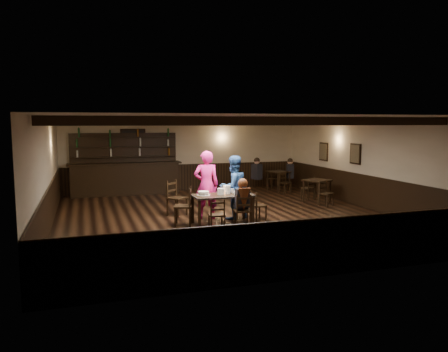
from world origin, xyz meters
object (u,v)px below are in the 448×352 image
object	(u,v)px
chair_near_left	(217,213)
man_blue	(233,187)
cake	(203,194)
chair_near_right	(243,209)
dining_table	(223,198)
bar_counter	(125,174)
woman_pink	(206,185)

from	to	relation	value
chair_near_left	man_blue	xyz separation A→B (m)	(0.83, 1.24, 0.39)
cake	man_blue	bearing A→B (deg)	24.46
chair_near_right	cake	size ratio (longest dim) A/B	2.47
dining_table	bar_counter	bearing A→B (deg)	109.22
chair_near_left	woman_pink	world-z (taller)	woman_pink
woman_pink	cake	xyz separation A→B (m)	(-0.26, -0.67, -0.12)
cake	chair_near_right	bearing A→B (deg)	-39.05
bar_counter	dining_table	bearing A→B (deg)	-70.78
chair_near_left	woman_pink	size ratio (longest dim) A/B	0.43
woman_pink	chair_near_right	bearing A→B (deg)	122.70
chair_near_right	chair_near_left	bearing A→B (deg)	-168.02
chair_near_right	man_blue	distance (m)	1.16
chair_near_right	cake	distance (m)	1.09
man_blue	cake	bearing A→B (deg)	7.61
dining_table	bar_counter	distance (m)	5.84
woman_pink	cake	bearing A→B (deg)	78.85
man_blue	bar_counter	distance (m)	5.57
chair_near_left	bar_counter	bearing A→B (deg)	103.84
man_blue	cake	distance (m)	1.04
dining_table	chair_near_left	bearing A→B (deg)	-116.31
woman_pink	bar_counter	distance (m)	5.09
chair_near_left	chair_near_right	xyz separation A→B (m)	(0.71, 0.15, 0.03)
bar_counter	chair_near_left	bearing A→B (deg)	-76.16
chair_near_right	woman_pink	xyz separation A→B (m)	(-0.55, 1.33, 0.42)
cake	bar_counter	distance (m)	5.65
chair_near_right	cake	world-z (taller)	cake
chair_near_right	bar_counter	size ratio (longest dim) A/B	0.21
chair_near_left	dining_table	bearing A→B (deg)	63.69
chair_near_right	man_blue	size ratio (longest dim) A/B	0.49
dining_table	chair_near_right	size ratio (longest dim) A/B	1.84
dining_table	chair_near_right	world-z (taller)	chair_near_right
cake	bar_counter	bearing A→B (deg)	104.72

